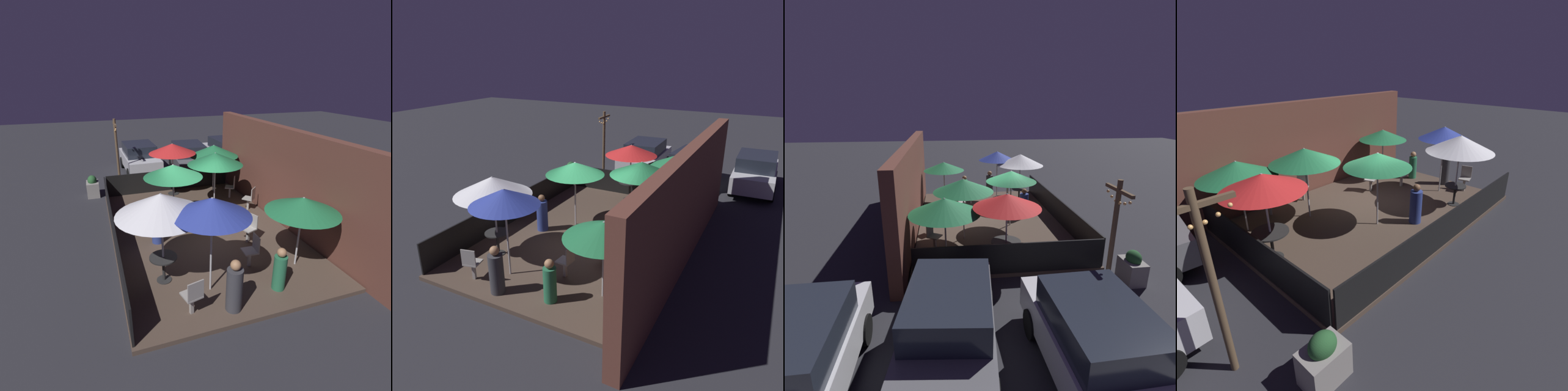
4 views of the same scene
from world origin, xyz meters
TOP-DOWN VIEW (x-y plane):
  - ground_plane at (0.00, 0.00)m, footprint 60.00×60.00m
  - patio_deck at (0.00, 0.00)m, footprint 8.56×5.86m
  - building_wall at (0.00, 3.16)m, footprint 10.16×0.36m
  - fence_front at (0.00, -2.88)m, footprint 8.36×0.05m
  - fence_side_left at (-4.24, 0.00)m, footprint 0.05×5.66m
  - patio_umbrella_0 at (2.29, -1.81)m, footprint 2.22×2.22m
  - patio_umbrella_1 at (-3.71, 0.03)m, footprint 2.04×2.04m
  - patio_umbrella_2 at (-0.59, -0.76)m, footprint 1.99×1.99m
  - patio_umbrella_3 at (-1.68, 1.20)m, footprint 2.15×2.15m
  - patio_umbrella_4 at (-3.47, 1.86)m, footprint 2.17×2.17m
  - patio_umbrella_5 at (2.76, 1.89)m, footprint 1.98×1.98m
  - patio_umbrella_6 at (3.01, -0.80)m, footprint 1.84×1.84m
  - dining_table_0 at (2.29, -1.81)m, footprint 0.71×0.71m
  - dining_table_1 at (-3.71, 0.03)m, footprint 0.92×0.92m
  - patio_chair_0 at (-2.43, 2.30)m, footprint 0.54×0.54m
  - patio_chair_1 at (1.21, 1.25)m, footprint 0.51×0.51m
  - patio_chair_2 at (2.43, 0.67)m, footprint 0.42×0.42m
  - patio_chair_3 at (3.71, -1.49)m, footprint 0.48×0.48m
  - patio_chair_4 at (-1.01, 2.45)m, footprint 0.56×0.56m
  - patron_0 at (3.53, 0.84)m, footprint 0.42×0.42m
  - patron_1 at (0.30, -1.55)m, footprint 0.42×0.42m
  - patron_2 at (3.83, -0.54)m, footprint 0.50×0.50m
  - planter_box at (-4.88, -3.40)m, footprint 0.75×0.53m
  - light_post at (-5.78, -2.13)m, footprint 1.10×0.12m
  - parked_car_0 at (-7.88, -0.80)m, footprint 4.05×1.90m
  - parked_car_1 at (-7.04, 1.80)m, footprint 4.13×2.10m
  - parked_car_2 at (-7.68, 4.40)m, footprint 3.98×1.84m

SIDE VIEW (x-z plane):
  - ground_plane at x=0.00m, z-range 0.00..0.00m
  - patio_deck at x=0.00m, z-range 0.00..0.12m
  - planter_box at x=-4.88m, z-range -0.05..0.92m
  - fence_front at x=0.00m, z-range 0.12..1.07m
  - fence_side_left at x=-4.24m, z-range 0.12..1.07m
  - patio_chair_1 at x=1.21m, z-range 0.16..1.10m
  - patio_chair_4 at x=-1.01m, z-range 0.17..1.10m
  - patio_chair_2 at x=2.43m, z-range 0.17..1.10m
  - patio_chair_0 at x=-2.43m, z-range 0.17..1.11m
  - patron_0 at x=3.53m, z-range 0.07..1.22m
  - patio_chair_3 at x=3.71m, z-range 0.17..1.13m
  - dining_table_0 at x=2.29m, z-range 0.32..1.03m
  - patron_1 at x=0.30m, z-range 0.05..1.33m
  - patron_2 at x=3.83m, z-range 0.05..1.36m
  - dining_table_1 at x=-3.71m, z-range 0.35..1.12m
  - parked_car_2 at x=-7.68m, z-range 0.03..1.65m
  - parked_car_1 at x=-7.04m, z-range 0.03..1.65m
  - parked_car_0 at x=-7.88m, z-range 0.03..1.65m
  - building_wall at x=0.00m, z-range 0.00..3.48m
  - light_post at x=-5.78m, z-range 0.22..3.50m
  - patio_umbrella_5 at x=2.76m, z-range 0.93..2.98m
  - patio_umbrella_4 at x=-3.47m, z-range 0.95..3.09m
  - patio_umbrella_3 at x=-1.68m, z-range 1.02..3.29m
  - patio_umbrella_2 at x=-0.59m, z-range 1.04..3.31m
  - patio_umbrella_1 at x=-3.71m, z-range 1.05..3.34m
  - patio_umbrella_0 at x=2.29m, z-range 1.07..3.51m
  - patio_umbrella_6 at x=3.01m, z-range 1.14..3.62m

